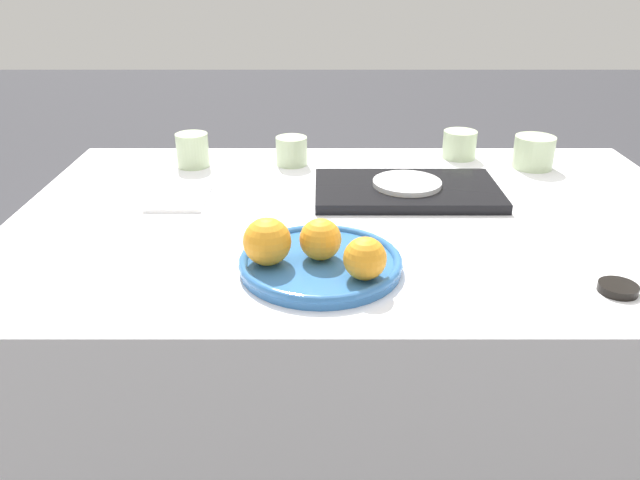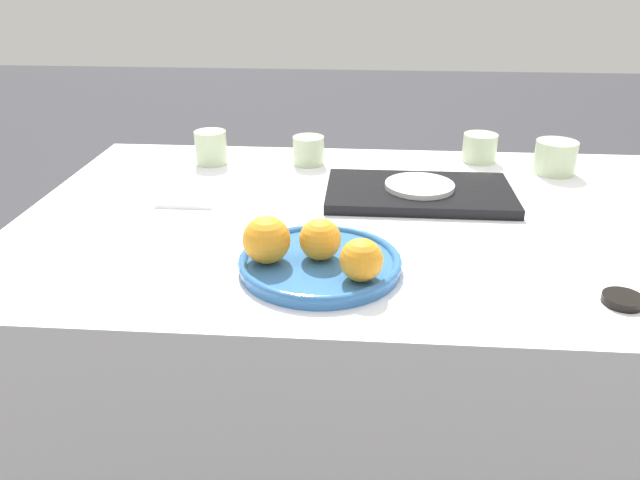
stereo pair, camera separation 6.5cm
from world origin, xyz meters
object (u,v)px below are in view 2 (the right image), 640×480
at_px(orange_2, 267,240).
at_px(cup_3, 211,147).
at_px(fruit_platter, 320,263).
at_px(cup_2, 555,157).
at_px(orange_1, 320,239).
at_px(cup_1, 308,150).
at_px(cup_0, 480,148).
at_px(soy_dish, 623,300).
at_px(serving_tray, 419,193).
at_px(orange_0, 361,260).
at_px(side_plate, 420,186).
at_px(napkin, 192,195).

xyz_separation_m(orange_2, cup_3, (-0.21, 0.51, -0.01)).
distance_m(fruit_platter, cup_2, 0.69).
relative_size(orange_1, cup_1, 0.91).
relative_size(cup_0, soy_dish, 1.38).
relative_size(serving_tray, soy_dish, 6.49).
xyz_separation_m(cup_2, cup_3, (-0.77, 0.01, 0.00)).
relative_size(orange_0, cup_2, 0.71).
distance_m(cup_3, soy_dish, 0.92).
xyz_separation_m(orange_0, cup_2, (0.41, 0.55, -0.01)).
height_order(orange_0, cup_0, orange_0).
distance_m(orange_1, cup_2, 0.68).
distance_m(orange_2, side_plate, 0.42).
bearing_deg(cup_2, soy_dish, -95.04).
bearing_deg(orange_1, orange_2, -168.13).
distance_m(orange_0, napkin, 0.49).
height_order(cup_2, napkin, cup_2).
xyz_separation_m(cup_1, cup_3, (-0.22, -0.01, 0.01)).
bearing_deg(cup_2, orange_0, -126.96).
bearing_deg(napkin, orange_1, -45.70).
relative_size(fruit_platter, soy_dish, 4.48).
height_order(fruit_platter, cup_0, cup_0).
xyz_separation_m(orange_1, cup_2, (0.48, 0.49, -0.01)).
distance_m(cup_2, cup_3, 0.77).
xyz_separation_m(orange_1, cup_1, (-0.07, 0.51, -0.02)).
distance_m(orange_2, cup_1, 0.53).
distance_m(orange_0, cup_3, 0.66).
bearing_deg(cup_1, serving_tray, -39.39).
xyz_separation_m(orange_0, serving_tray, (0.11, 0.38, -0.04)).
height_order(orange_0, cup_1, orange_0).
xyz_separation_m(cup_2, soy_dish, (-0.05, -0.56, -0.03)).
distance_m(orange_2, cup_2, 0.75).
height_order(orange_2, soy_dish, orange_2).
xyz_separation_m(cup_1, cup_2, (0.54, -0.02, 0.00)).
bearing_deg(napkin, soy_dish, -27.12).
relative_size(serving_tray, side_plate, 2.67).
relative_size(orange_2, cup_1, 1.02).
relative_size(serving_tray, cup_3, 4.85).
xyz_separation_m(orange_0, orange_1, (-0.06, 0.06, 0.00)).
xyz_separation_m(fruit_platter, soy_dish, (0.43, -0.07, -0.01)).
height_order(fruit_platter, cup_3, cup_3).
bearing_deg(side_plate, napkin, -176.38).
bearing_deg(cup_3, cup_1, 3.11).
bearing_deg(soy_dish, side_plate, 123.20).
xyz_separation_m(side_plate, soy_dish, (0.26, -0.39, -0.02)).
xyz_separation_m(orange_0, cup_1, (-0.13, 0.57, -0.02)).
height_order(orange_0, cup_2, orange_0).
height_order(fruit_platter, cup_1, cup_1).
relative_size(orange_1, serving_tray, 0.18).
height_order(side_plate, cup_2, cup_2).
bearing_deg(fruit_platter, napkin, 133.62).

